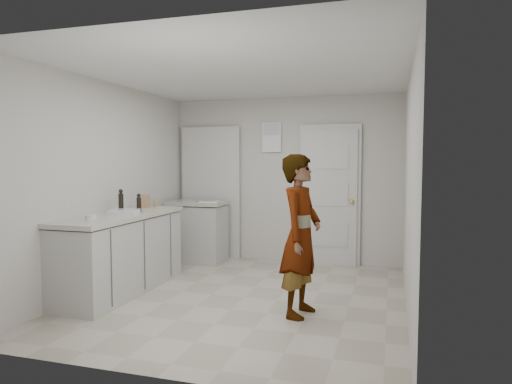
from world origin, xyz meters
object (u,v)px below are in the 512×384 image
(baking_dish, at_px, (124,212))
(spice_jar, at_px, (156,204))
(person, at_px, (301,235))
(egg_bowl, at_px, (91,217))
(oil_cruet_b, at_px, (121,201))
(oil_cruet_a, at_px, (139,203))
(cake_mix_box, at_px, (146,201))

(baking_dish, bearing_deg, spice_jar, 93.46)
(person, xyz_separation_m, baking_dish, (-2.12, 0.16, 0.15))
(spice_jar, relative_size, egg_bowl, 0.74)
(person, height_order, oil_cruet_b, person)
(oil_cruet_a, relative_size, oil_cruet_b, 0.83)
(person, relative_size, egg_bowl, 13.22)
(oil_cruet_b, distance_m, egg_bowl, 0.71)
(person, distance_m, baking_dish, 2.13)
(oil_cruet_b, relative_size, baking_dish, 0.76)
(oil_cruet_a, relative_size, baking_dish, 0.63)
(cake_mix_box, bearing_deg, baking_dish, -99.70)
(spice_jar, distance_m, baking_dish, 0.84)
(person, bearing_deg, egg_bowl, 107.38)
(spice_jar, height_order, oil_cruet_b, oil_cruet_b)
(cake_mix_box, bearing_deg, oil_cruet_b, -115.72)
(person, height_order, spice_jar, person)
(oil_cruet_a, distance_m, baking_dish, 0.25)
(spice_jar, xyz_separation_m, oil_cruet_a, (0.11, -0.61, 0.06))
(person, height_order, baking_dish, person)
(egg_bowl, bearing_deg, spice_jar, 88.34)
(oil_cruet_a, bearing_deg, baking_dish, -105.02)
(spice_jar, xyz_separation_m, baking_dish, (0.05, -0.84, -0.02))
(cake_mix_box, xyz_separation_m, oil_cruet_b, (-0.05, -0.49, 0.04))
(person, xyz_separation_m, oil_cruet_b, (-2.29, 0.38, 0.25))
(person, bearing_deg, spice_jar, 74.34)
(person, relative_size, baking_dish, 4.40)
(spice_jar, bearing_deg, baking_dish, -86.54)
(oil_cruet_b, bearing_deg, cake_mix_box, 83.82)
(oil_cruet_b, bearing_deg, spice_jar, 78.78)
(cake_mix_box, distance_m, egg_bowl, 1.19)
(cake_mix_box, xyz_separation_m, oil_cruet_a, (0.18, -0.47, 0.02))
(person, distance_m, egg_bowl, 2.23)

